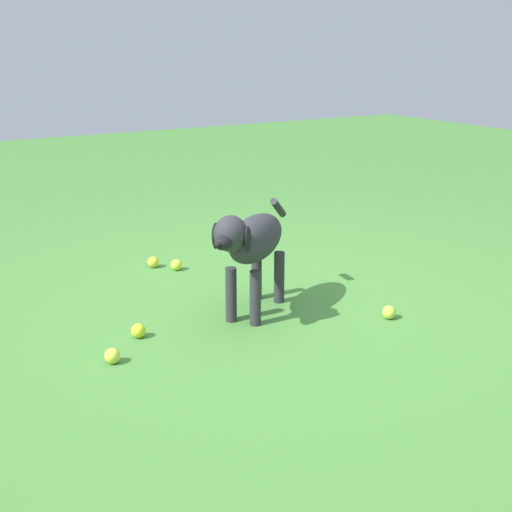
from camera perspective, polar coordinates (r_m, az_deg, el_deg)
The scene contains 7 objects.
ground at distance 3.43m, azimuth 1.41°, elevation -4.52°, with size 14.00×14.00×0.00m, color #478438.
dog at distance 3.26m, azimuth -0.32°, elevation 1.13°, with size 0.68×0.53×0.55m.
tennis_ball_0 at distance 2.94m, azimuth -11.79°, elevation -8.08°, with size 0.07×0.07×0.07m, color #CFD840.
tennis_ball_1 at distance 4.10m, azimuth -8.49°, elevation -0.50°, with size 0.07×0.07×0.07m, color yellow.
tennis_ball_2 at distance 4.03m, azimuth -6.60°, elevation -0.73°, with size 0.07×0.07×0.07m, color #D2E23D.
tennis_ball_3 at distance 3.37m, azimuth 10.94°, elevation -4.59°, with size 0.07×0.07×0.07m, color #C0D43F.
tennis_ball_4 at distance 3.15m, azimuth -9.70°, elevation -6.11°, with size 0.07×0.07×0.07m, color #C6D429.
Camera 1 is at (-1.72, -2.67, 1.28)m, focal length 48.40 mm.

